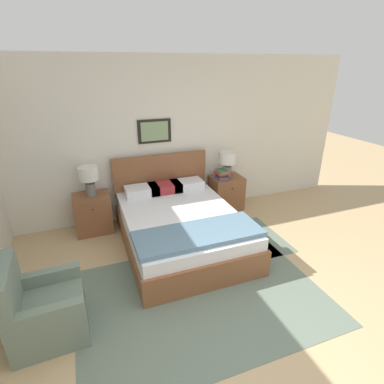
# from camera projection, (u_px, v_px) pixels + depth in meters

# --- Properties ---
(ground_plane) EXTENTS (16.00, 16.00, 0.00)m
(ground_plane) POSITION_uv_depth(u_px,v_px,m) (251.00, 361.00, 2.67)
(ground_plane) COLOR tan
(wall_back) EXTENTS (7.07, 0.09, 2.60)m
(wall_back) POSITION_uv_depth(u_px,v_px,m) (156.00, 140.00, 4.89)
(wall_back) COLOR silver
(wall_back) RESTS_ON ground_plane
(area_rug_main) EXTENTS (2.73, 1.94, 0.01)m
(area_rug_main) POSITION_uv_depth(u_px,v_px,m) (202.00, 296.00, 3.41)
(area_rug_main) COLOR slate
(area_rug_main) RESTS_ON ground_plane
(area_rug_bedside) EXTENTS (0.79, 1.11, 0.01)m
(area_rug_bedside) POSITION_uv_depth(u_px,v_px,m) (254.00, 237.00, 4.58)
(area_rug_bedside) COLOR slate
(area_rug_bedside) RESTS_ON ground_plane
(bed) EXTENTS (1.58, 2.14, 1.09)m
(bed) POSITION_uv_depth(u_px,v_px,m) (180.00, 226.00, 4.32)
(bed) COLOR brown
(bed) RESTS_ON ground_plane
(armchair) EXTENTS (0.69, 0.68, 0.85)m
(armchair) POSITION_uv_depth(u_px,v_px,m) (44.00, 311.00, 2.84)
(armchair) COLOR slate
(armchair) RESTS_ON ground_plane
(nightstand_near_window) EXTENTS (0.54, 0.46, 0.61)m
(nightstand_near_window) POSITION_uv_depth(u_px,v_px,m) (93.00, 213.00, 4.66)
(nightstand_near_window) COLOR brown
(nightstand_near_window) RESTS_ON ground_plane
(nightstand_by_door) EXTENTS (0.54, 0.46, 0.61)m
(nightstand_by_door) POSITION_uv_depth(u_px,v_px,m) (226.00, 193.00, 5.40)
(nightstand_by_door) COLOR brown
(nightstand_by_door) RESTS_ON ground_plane
(table_lamp_near_window) EXTENTS (0.29, 0.29, 0.45)m
(table_lamp_near_window) POSITION_uv_depth(u_px,v_px,m) (89.00, 177.00, 4.42)
(table_lamp_near_window) COLOR slate
(table_lamp_near_window) RESTS_ON nightstand_near_window
(table_lamp_by_door) EXTENTS (0.29, 0.29, 0.45)m
(table_lamp_by_door) POSITION_uv_depth(u_px,v_px,m) (228.00, 161.00, 5.16)
(table_lamp_by_door) COLOR slate
(table_lamp_by_door) RESTS_ON nightstand_by_door
(book_thick_bottom) EXTENTS (0.22, 0.24, 0.02)m
(book_thick_bottom) POSITION_uv_depth(u_px,v_px,m) (222.00, 178.00, 5.20)
(book_thick_bottom) COLOR #335693
(book_thick_bottom) RESTS_ON nightstand_by_door
(book_hardcover_middle) EXTENTS (0.16, 0.22, 0.03)m
(book_hardcover_middle) POSITION_uv_depth(u_px,v_px,m) (222.00, 177.00, 5.19)
(book_hardcover_middle) COLOR #B7332D
(book_hardcover_middle) RESTS_ON book_thick_bottom
(book_novel_upper) EXTENTS (0.19, 0.22, 0.04)m
(book_novel_upper) POSITION_uv_depth(u_px,v_px,m) (222.00, 175.00, 5.18)
(book_novel_upper) COLOR #232328
(book_novel_upper) RESTS_ON book_hardcover_middle
(book_slim_near_top) EXTENTS (0.22, 0.24, 0.03)m
(book_slim_near_top) POSITION_uv_depth(u_px,v_px,m) (222.00, 173.00, 5.16)
(book_slim_near_top) COLOR #B7332D
(book_slim_near_top) RESTS_ON book_novel_upper
(book_paperback_top) EXTENTS (0.17, 0.26, 0.03)m
(book_paperback_top) POSITION_uv_depth(u_px,v_px,m) (222.00, 171.00, 5.15)
(book_paperback_top) COLOR #4C7551
(book_paperback_top) RESTS_ON book_slim_near_top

